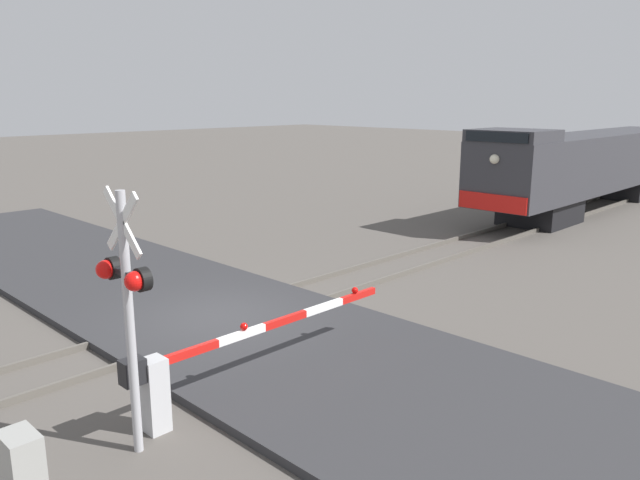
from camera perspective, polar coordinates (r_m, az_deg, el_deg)
ground_plane at (r=15.05m, az=-9.29°, el=-7.54°), size 160.00×160.00×0.00m
rail_track_left at (r=15.58m, az=-10.87°, el=-6.59°), size 0.08×80.00×0.15m
rail_track_right at (r=14.49m, az=-7.61°, el=-8.00°), size 0.08×80.00×0.15m
road_surface at (r=15.02m, az=-9.30°, el=-7.24°), size 36.00×5.82×0.17m
locomotive at (r=32.16m, az=23.66°, el=6.44°), size 2.95×18.59×4.06m
crossing_signal at (r=9.27m, az=-17.49°, el=-4.81°), size 1.18×0.33×4.02m
crossing_gate at (r=10.70m, az=-11.59°, el=-11.51°), size 0.36×5.94×1.35m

